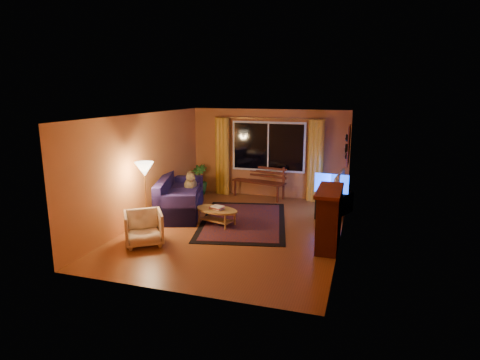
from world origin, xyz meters
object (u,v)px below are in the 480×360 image
(tv_console, at_px, (335,205))
(bench, at_px, (259,190))
(floor_lamp, at_px, (146,197))
(coffee_table, at_px, (217,217))
(armchair, at_px, (144,227))
(sofa, at_px, (180,195))

(tv_console, bearing_deg, bench, 178.28)
(floor_lamp, xyz_separation_m, coffee_table, (1.34, 0.78, -0.57))
(armchair, bearing_deg, coffee_table, 22.74)
(armchair, height_order, floor_lamp, floor_lamp)
(bench, relative_size, armchair, 2.07)
(sofa, bearing_deg, coffee_table, -45.57)
(bench, distance_m, sofa, 2.52)
(coffee_table, bearing_deg, floor_lamp, -149.75)
(sofa, xyz_separation_m, armchair, (0.23, -2.14, -0.08))
(floor_lamp, distance_m, tv_console, 4.52)
(bench, height_order, armchair, armchair)
(sofa, height_order, armchair, sofa)
(bench, relative_size, sofa, 0.68)
(floor_lamp, bearing_deg, armchair, -63.90)
(bench, height_order, tv_console, tv_console)
(armchair, xyz_separation_m, coffee_table, (0.97, 1.53, -0.18))
(coffee_table, bearing_deg, bench, 83.82)
(sofa, distance_m, floor_lamp, 1.43)
(floor_lamp, bearing_deg, tv_console, 31.48)
(bench, height_order, sofa, sofa)
(sofa, xyz_separation_m, floor_lamp, (-0.14, -1.39, 0.31))
(sofa, bearing_deg, tv_console, -3.95)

